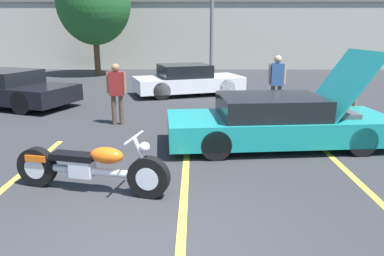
# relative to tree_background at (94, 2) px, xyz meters

# --- Properties ---
(ground_plane) EXTENTS (80.00, 80.00, 0.00)m
(ground_plane) POSITION_rel_tree_background_xyz_m (4.75, -16.95, -3.89)
(ground_plane) COLOR #2D2D30
(parking_stripe_middle) EXTENTS (0.12, 5.24, 0.01)m
(parking_stripe_middle) POSITION_rel_tree_background_xyz_m (2.27, -15.17, -3.89)
(parking_stripe_middle) COLOR yellow
(parking_stripe_middle) RESTS_ON ground
(parking_stripe_back) EXTENTS (0.12, 5.24, 0.01)m
(parking_stripe_back) POSITION_rel_tree_background_xyz_m (5.20, -15.17, -3.89)
(parking_stripe_back) COLOR yellow
(parking_stripe_back) RESTS_ON ground
(parking_stripe_far) EXTENTS (0.12, 5.24, 0.01)m
(parking_stripe_far) POSITION_rel_tree_background_xyz_m (8.13, -15.17, -3.89)
(parking_stripe_far) COLOR yellow
(parking_stripe_far) RESTS_ON ground
(far_building) EXTENTS (32.00, 4.20, 4.40)m
(far_building) POSITION_rel_tree_background_xyz_m (4.75, 5.34, -1.56)
(far_building) COLOR #B2AD9E
(far_building) RESTS_ON ground
(tree_background) EXTENTS (3.90, 3.90, 6.15)m
(tree_background) POSITION_rel_tree_background_xyz_m (0.00, 0.00, 0.00)
(tree_background) COLOR brown
(tree_background) RESTS_ON ground
(motorcycle) EXTENTS (2.54, 0.90, 0.96)m
(motorcycle) POSITION_rel_tree_background_xyz_m (3.73, -15.25, -3.50)
(motorcycle) COLOR black
(motorcycle) RESTS_ON ground
(show_car_hood_open) EXTENTS (4.94, 2.20, 2.07)m
(show_car_hood_open) POSITION_rel_tree_background_xyz_m (7.20, -12.84, -3.34)
(show_car_hood_open) COLOR teal
(show_car_hood_open) RESTS_ON ground
(parked_car_right_row) EXTENTS (4.47, 2.98, 1.18)m
(parked_car_right_row) POSITION_rel_tree_background_xyz_m (5.08, -6.18, -3.34)
(parked_car_right_row) COLOR white
(parked_car_right_row) RESTS_ON ground
(parked_car_left_row) EXTENTS (4.87, 3.39, 1.19)m
(parked_car_left_row) POSITION_rel_tree_background_xyz_m (-0.87, -8.46, -3.32)
(parked_car_left_row) COLOR black
(parked_car_left_row) RESTS_ON ground
(spectator_near_motorcycle) EXTENTS (0.52, 0.23, 1.75)m
(spectator_near_motorcycle) POSITION_rel_tree_background_xyz_m (7.83, -9.50, -2.85)
(spectator_near_motorcycle) COLOR brown
(spectator_near_motorcycle) RESTS_ON ground
(spectator_by_show_car) EXTENTS (0.52, 0.21, 1.63)m
(spectator_by_show_car) POSITION_rel_tree_background_xyz_m (3.29, -10.95, -2.93)
(spectator_by_show_car) COLOR brown
(spectator_by_show_car) RESTS_ON ground
(spectator_midground) EXTENTS (0.52, 0.23, 1.75)m
(spectator_midground) POSITION_rel_tree_background_xyz_m (9.73, -10.46, -2.85)
(spectator_midground) COLOR gray
(spectator_midground) RESTS_ON ground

